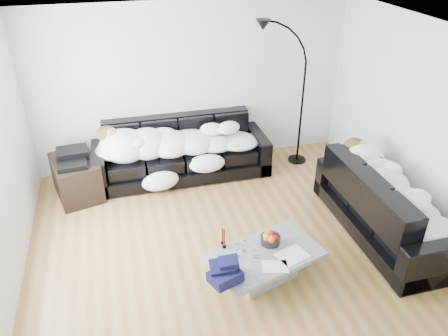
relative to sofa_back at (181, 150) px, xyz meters
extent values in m
plane|color=#97632D|center=(0.30, -1.79, -0.44)|extent=(5.00, 5.00, 0.00)
cube|color=silver|center=(0.30, 0.46, 0.86)|extent=(5.00, 0.02, 2.60)
cube|color=silver|center=(2.80, -1.79, 0.86)|extent=(0.02, 4.50, 2.60)
plane|color=white|center=(0.30, -1.79, 2.16)|extent=(5.00, 5.00, 0.00)
cube|color=black|center=(0.00, 0.00, 0.00)|extent=(2.71, 0.94, 0.89)
cube|color=black|center=(2.29, -2.13, 0.00)|extent=(0.95, 2.21, 0.89)
ellipsoid|color=#0E635D|center=(2.23, -1.44, 0.28)|extent=(0.42, 0.38, 0.20)
cube|color=#939699|center=(0.50, -2.54, -0.26)|extent=(1.38, 1.03, 0.36)
cylinder|color=white|center=(0.62, -2.38, -0.01)|extent=(0.27, 0.27, 0.14)
cylinder|color=white|center=(0.28, -2.44, -0.01)|extent=(0.07, 0.07, 0.15)
cylinder|color=white|center=(0.18, -2.52, 0.01)|extent=(0.09, 0.09, 0.19)
cylinder|color=white|center=(0.38, -2.57, 0.00)|extent=(0.07, 0.07, 0.16)
cylinder|color=maroon|center=(0.08, -2.33, 0.04)|extent=(0.06, 0.06, 0.26)
cylinder|color=maroon|center=(0.08, -2.26, 0.02)|extent=(0.05, 0.05, 0.21)
cube|color=silver|center=(0.78, -2.65, -0.08)|extent=(0.40, 0.35, 0.01)
cube|color=silver|center=(0.53, -2.77, -0.08)|extent=(0.32, 0.26, 0.01)
cube|color=black|center=(-1.60, -0.20, -0.15)|extent=(0.77, 0.96, 0.58)
cube|color=black|center=(-1.60, -0.20, 0.20)|extent=(0.47, 0.37, 0.13)
camera|label=1|loc=(-0.90, -6.03, 3.18)|focal=35.00mm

